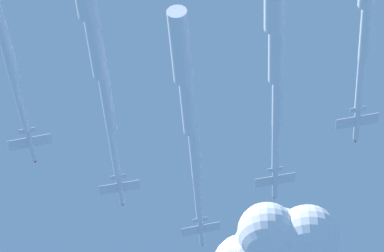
{
  "coord_description": "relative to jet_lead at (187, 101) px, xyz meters",
  "views": [
    {
      "loc": [
        68.63,
        -104.72,
        49.73
      ],
      "look_at": [
        0.0,
        0.0,
        168.81
      ],
      "focal_mm": 84.94,
      "sensor_mm": 36.0,
      "label": 1
    }
  ],
  "objects": [
    {
      "name": "jet_port_inner",
      "position": [
        -5.63,
        -20.62,
        0.63
      ],
      "size": [
        36.76,
        59.89,
        4.04
      ],
      "color": "silver"
    },
    {
      "name": "jet_lead",
      "position": [
        0.0,
        0.0,
        0.0
      ],
      "size": [
        35.18,
        59.36,
        4.08
      ],
      "color": "silver"
    },
    {
      "name": "jet_starboard_inner",
      "position": [
        19.29,
        -1.13,
        0.9
      ],
      "size": [
        32.75,
        54.14,
        4.04
      ],
      "color": "silver"
    },
    {
      "name": "cloud_puff",
      "position": [
        -15.54,
        61.35,
        10.07
      ],
      "size": [
        33.61,
        26.19,
        21.76
      ],
      "color": "white"
    }
  ]
}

